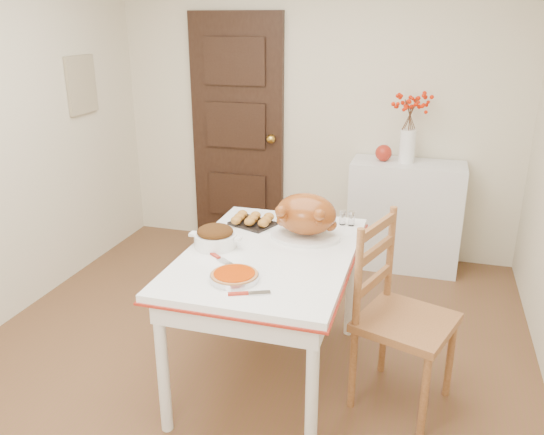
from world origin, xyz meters
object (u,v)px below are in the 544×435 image
(sideboard, at_px, (404,215))
(kitchen_table, at_px, (270,316))
(turkey_platter, at_px, (306,216))
(chair_oak, at_px, (407,318))
(pumpkin_pie, at_px, (234,275))

(sideboard, xyz_separation_m, kitchen_table, (-0.64, -1.80, -0.05))
(kitchen_table, height_order, turkey_platter, turkey_platter)
(sideboard, distance_m, turkey_platter, 1.69)
(chair_oak, bearing_deg, kitchen_table, 107.19)
(turkey_platter, bearing_deg, pumpkin_pie, -116.16)
(pumpkin_pie, bearing_deg, turkey_platter, 71.82)
(kitchen_table, distance_m, turkey_platter, 0.60)
(kitchen_table, bearing_deg, pumpkin_pie, -99.66)
(sideboard, relative_size, kitchen_table, 0.68)
(sideboard, relative_size, chair_oak, 0.87)
(kitchen_table, distance_m, pumpkin_pie, 0.57)
(turkey_platter, relative_size, pumpkin_pie, 1.71)
(turkey_platter, xyz_separation_m, pumpkin_pie, (-0.21, -0.63, -0.11))
(sideboard, xyz_separation_m, pumpkin_pie, (-0.70, -2.18, 0.37))
(kitchen_table, xyz_separation_m, turkey_platter, (0.14, 0.25, 0.53))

